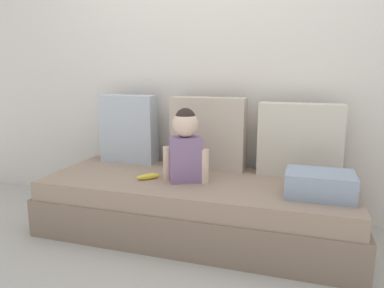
{
  "coord_description": "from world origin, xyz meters",
  "views": [
    {
      "loc": [
        0.71,
        -2.31,
        1.14
      ],
      "look_at": [
        -0.03,
        0.0,
        0.65
      ],
      "focal_mm": 33.57,
      "sensor_mm": 36.0,
      "label": 1
    }
  ],
  "objects_px": {
    "throw_pillow_right": "(300,140)",
    "banana": "(148,177)",
    "throw_pillow_center": "(208,133)",
    "toddler": "(186,145)",
    "folded_blanket": "(320,184)",
    "couch": "(196,206)",
    "throw_pillow_left": "(129,129)"
  },
  "relations": [
    {
      "from": "throw_pillow_center",
      "to": "banana",
      "type": "height_order",
      "value": "throw_pillow_center"
    },
    {
      "from": "toddler",
      "to": "throw_pillow_left",
      "type": "bearing_deg",
      "value": 148.89
    },
    {
      "from": "throw_pillow_center",
      "to": "toddler",
      "type": "distance_m",
      "value": 0.38
    },
    {
      "from": "banana",
      "to": "throw_pillow_center",
      "type": "bearing_deg",
      "value": 53.25
    },
    {
      "from": "toddler",
      "to": "throw_pillow_right",
      "type": "bearing_deg",
      "value": 27.05
    },
    {
      "from": "couch",
      "to": "throw_pillow_center",
      "type": "relative_size",
      "value": 3.83
    },
    {
      "from": "banana",
      "to": "toddler",
      "type": "bearing_deg",
      "value": 10.48
    },
    {
      "from": "couch",
      "to": "throw_pillow_right",
      "type": "bearing_deg",
      "value": 25.19
    },
    {
      "from": "couch",
      "to": "banana",
      "type": "distance_m",
      "value": 0.4
    },
    {
      "from": "couch",
      "to": "toddler",
      "type": "bearing_deg",
      "value": -135.19
    },
    {
      "from": "throw_pillow_right",
      "to": "banana",
      "type": "xyz_separation_m",
      "value": [
        -0.99,
        -0.42,
        -0.24
      ]
    },
    {
      "from": "throw_pillow_left",
      "to": "toddler",
      "type": "xyz_separation_m",
      "value": [
        0.62,
        -0.37,
        -0.02
      ]
    },
    {
      "from": "couch",
      "to": "banana",
      "type": "xyz_separation_m",
      "value": [
        -0.32,
        -0.1,
        0.22
      ]
    },
    {
      "from": "toddler",
      "to": "couch",
      "type": "bearing_deg",
      "value": 44.81
    },
    {
      "from": "throw_pillow_right",
      "to": "banana",
      "type": "height_order",
      "value": "throw_pillow_right"
    },
    {
      "from": "throw_pillow_right",
      "to": "folded_blanket",
      "type": "relative_size",
      "value": 1.46
    },
    {
      "from": "throw_pillow_left",
      "to": "folded_blanket",
      "type": "bearing_deg",
      "value": -15.86
    },
    {
      "from": "throw_pillow_center",
      "to": "banana",
      "type": "relative_size",
      "value": 3.36
    },
    {
      "from": "throw_pillow_left",
      "to": "banana",
      "type": "distance_m",
      "value": 0.61
    },
    {
      "from": "throw_pillow_center",
      "to": "throw_pillow_right",
      "type": "height_order",
      "value": "throw_pillow_center"
    },
    {
      "from": "folded_blanket",
      "to": "couch",
      "type": "bearing_deg",
      "value": 172.66
    },
    {
      "from": "throw_pillow_left",
      "to": "folded_blanket",
      "type": "relative_size",
      "value": 1.38
    },
    {
      "from": "throw_pillow_right",
      "to": "folded_blanket",
      "type": "bearing_deg",
      "value": -72.3
    },
    {
      "from": "throw_pillow_left",
      "to": "banana",
      "type": "relative_size",
      "value": 3.25
    },
    {
      "from": "folded_blanket",
      "to": "throw_pillow_center",
      "type": "bearing_deg",
      "value": 152.48
    },
    {
      "from": "throw_pillow_center",
      "to": "toddler",
      "type": "relative_size",
      "value": 1.13
    },
    {
      "from": "throw_pillow_right",
      "to": "couch",
      "type": "bearing_deg",
      "value": -154.81
    },
    {
      "from": "throw_pillow_center",
      "to": "folded_blanket",
      "type": "height_order",
      "value": "throw_pillow_center"
    },
    {
      "from": "couch",
      "to": "throw_pillow_right",
      "type": "height_order",
      "value": "throw_pillow_right"
    },
    {
      "from": "couch",
      "to": "folded_blanket",
      "type": "bearing_deg",
      "value": -7.34
    },
    {
      "from": "couch",
      "to": "throw_pillow_right",
      "type": "distance_m",
      "value": 0.88
    },
    {
      "from": "throw_pillow_center",
      "to": "toddler",
      "type": "height_order",
      "value": "throw_pillow_center"
    }
  ]
}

